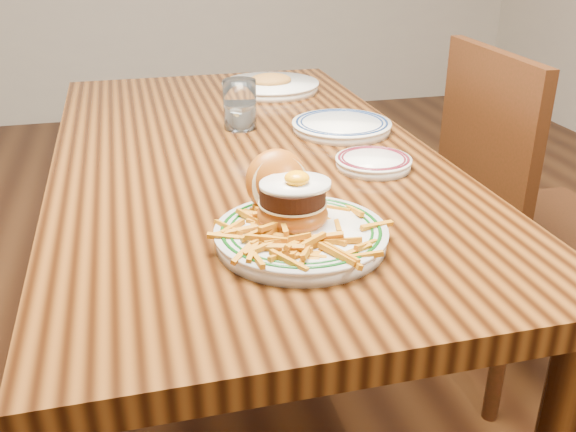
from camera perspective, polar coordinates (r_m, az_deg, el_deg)
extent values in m
plane|color=black|center=(1.88, -3.28, -16.22)|extent=(6.00, 6.00, 0.00)
cube|color=black|center=(1.51, -3.94, 5.04)|extent=(0.85, 1.60, 0.05)
cylinder|color=black|center=(2.31, -16.08, 1.40)|extent=(0.07, 0.07, 0.70)
cylinder|color=black|center=(2.39, 1.60, 3.19)|extent=(0.07, 0.07, 0.70)
cube|color=#3C190C|center=(1.90, 21.48, -1.20)|extent=(0.46, 0.46, 0.04)
cube|color=#3C190C|center=(1.70, 17.14, 5.96)|extent=(0.05, 0.45, 0.48)
cylinder|color=#3C190C|center=(2.24, 22.04, -4.08)|extent=(0.04, 0.04, 0.43)
cylinder|color=#3C190C|center=(2.06, 13.17, -5.42)|extent=(0.04, 0.04, 0.43)
cylinder|color=#3C190C|center=(1.78, 18.34, -11.36)|extent=(0.04, 0.04, 0.43)
cylinder|color=white|center=(1.05, 1.15, -2.00)|extent=(0.28, 0.28, 0.02)
cylinder|color=white|center=(1.04, 1.16, -1.32)|extent=(0.28, 0.28, 0.01)
torus|color=#0B400F|center=(1.04, 1.16, -1.22)|extent=(0.26, 0.26, 0.01)
torus|color=#0B400F|center=(1.04, 1.16, -1.22)|extent=(0.24, 0.24, 0.01)
ellipsoid|color=#995213|center=(1.06, 0.40, 0.21)|extent=(0.12, 0.12, 0.05)
cylinder|color=beige|center=(1.06, 0.41, 1.19)|extent=(0.11, 0.11, 0.00)
cylinder|color=black|center=(1.05, 0.41, 1.99)|extent=(0.11, 0.11, 0.03)
ellipsoid|color=white|center=(1.04, 0.65, 2.85)|extent=(0.12, 0.10, 0.01)
ellipsoid|color=#FF9C05|center=(1.04, 0.80, 3.39)|extent=(0.04, 0.04, 0.02)
ellipsoid|color=#995213|center=(1.11, -0.99, 3.10)|extent=(0.13, 0.11, 0.13)
cylinder|color=beige|center=(1.09, -0.63, 2.68)|extent=(0.11, 0.05, 0.10)
cylinder|color=white|center=(1.39, 7.58, 4.59)|extent=(0.16, 0.16, 0.02)
cylinder|color=white|center=(1.38, 7.61, 5.02)|extent=(0.16, 0.16, 0.01)
torus|color=#52121D|center=(1.38, 7.62, 5.10)|extent=(0.15, 0.15, 0.01)
torus|color=#52121D|center=(1.38, 7.62, 5.10)|extent=(0.14, 0.14, 0.01)
cube|color=silver|center=(1.40, 8.19, 5.24)|extent=(0.05, 0.10, 0.00)
cylinder|color=white|center=(1.63, 4.78, 7.83)|extent=(0.24, 0.24, 0.02)
cylinder|color=white|center=(1.62, 4.79, 8.24)|extent=(0.25, 0.25, 0.01)
torus|color=#0F214D|center=(1.62, 4.80, 8.30)|extent=(0.23, 0.23, 0.01)
torus|color=#0F214D|center=(1.62, 4.80, 8.30)|extent=(0.21, 0.21, 0.01)
cylinder|color=white|center=(1.64, -4.30, 9.86)|extent=(0.08, 0.08, 0.12)
cylinder|color=silver|center=(1.64, -4.27, 8.88)|extent=(0.07, 0.07, 0.06)
cylinder|color=white|center=(2.02, -1.56, 11.34)|extent=(0.29, 0.29, 0.02)
cylinder|color=white|center=(2.02, -1.57, 11.73)|extent=(0.30, 0.30, 0.01)
ellipsoid|color=#AD7831|center=(2.02, -1.57, 12.00)|extent=(0.13, 0.11, 0.04)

